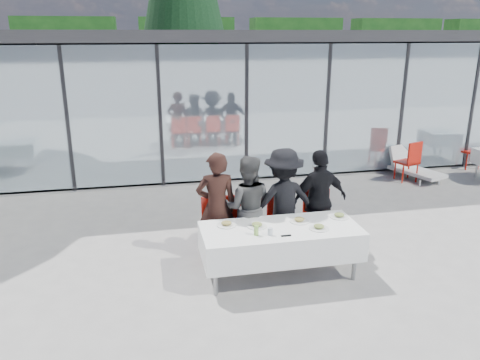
% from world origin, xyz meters
% --- Properties ---
extents(ground, '(90.00, 90.00, 0.00)m').
position_xyz_m(ground, '(0.00, 0.00, 0.00)').
color(ground, gray).
rests_on(ground, ground).
extents(pavilion, '(14.80, 8.80, 3.44)m').
position_xyz_m(pavilion, '(2.00, 8.16, 2.15)').
color(pavilion, gray).
rests_on(pavilion, ground).
extents(treeline, '(62.50, 2.00, 4.40)m').
position_xyz_m(treeline, '(-2.00, 28.00, 2.20)').
color(treeline, black).
rests_on(treeline, ground).
extents(dining_table, '(2.26, 0.96, 0.75)m').
position_xyz_m(dining_table, '(0.54, -0.47, 0.54)').
color(dining_table, white).
rests_on(dining_table, ground).
extents(diner_a, '(0.64, 0.64, 1.71)m').
position_xyz_m(diner_a, '(-0.26, 0.26, 0.86)').
color(diner_a, '#321B16').
rests_on(diner_a, ground).
extents(diner_chair_a, '(0.44, 0.44, 0.97)m').
position_xyz_m(diner_chair_a, '(-0.26, 0.28, 0.54)').
color(diner_chair_a, red).
rests_on(diner_chair_a, ground).
extents(diner_b, '(0.97, 0.97, 1.63)m').
position_xyz_m(diner_b, '(0.21, 0.26, 0.81)').
color(diner_b, '#4B4B4B').
rests_on(diner_b, ground).
extents(diner_chair_b, '(0.44, 0.44, 0.97)m').
position_xyz_m(diner_chair_b, '(0.21, 0.28, 0.54)').
color(diner_chair_b, red).
rests_on(diner_chair_b, ground).
extents(diner_c, '(1.15, 1.15, 1.71)m').
position_xyz_m(diner_c, '(0.79, 0.26, 0.86)').
color(diner_c, black).
rests_on(diner_c, ground).
extents(diner_chair_c, '(0.44, 0.44, 0.97)m').
position_xyz_m(diner_chair_c, '(0.79, 0.28, 0.54)').
color(diner_chair_c, red).
rests_on(diner_chair_c, ground).
extents(diner_d, '(1.13, 1.13, 1.66)m').
position_xyz_m(diner_d, '(1.39, 0.26, 0.83)').
color(diner_d, black).
rests_on(diner_d, ground).
extents(diner_chair_d, '(0.44, 0.44, 0.97)m').
position_xyz_m(diner_chair_d, '(1.39, 0.28, 0.54)').
color(diner_chair_d, red).
rests_on(diner_chair_d, ground).
extents(plate_a, '(0.28, 0.28, 0.07)m').
position_xyz_m(plate_a, '(-0.20, -0.25, 0.77)').
color(plate_a, white).
rests_on(plate_a, dining_table).
extents(plate_b, '(0.28, 0.28, 0.07)m').
position_xyz_m(plate_b, '(0.22, -0.38, 0.77)').
color(plate_b, white).
rests_on(plate_b, dining_table).
extents(plate_c, '(0.28, 0.28, 0.07)m').
position_xyz_m(plate_c, '(0.87, -0.32, 0.77)').
color(plate_c, white).
rests_on(plate_c, dining_table).
extents(plate_d, '(0.28, 0.28, 0.07)m').
position_xyz_m(plate_d, '(1.51, -0.28, 0.77)').
color(plate_d, white).
rests_on(plate_d, dining_table).
extents(plate_extra, '(0.28, 0.28, 0.07)m').
position_xyz_m(plate_extra, '(1.05, -0.63, 0.77)').
color(plate_extra, white).
rests_on(plate_extra, dining_table).
extents(juice_bottle, '(0.06, 0.06, 0.14)m').
position_xyz_m(juice_bottle, '(0.14, -0.65, 0.82)').
color(juice_bottle, '#8EC351').
rests_on(juice_bottle, dining_table).
extents(drinking_glasses, '(0.07, 0.07, 0.10)m').
position_xyz_m(drinking_glasses, '(0.33, -0.69, 0.80)').
color(drinking_glasses, silver).
rests_on(drinking_glasses, dining_table).
extents(folded_eyeglasses, '(0.14, 0.03, 0.01)m').
position_xyz_m(folded_eyeglasses, '(0.53, -0.77, 0.76)').
color(folded_eyeglasses, black).
rests_on(folded_eyeglasses, dining_table).
extents(spare_chair_a, '(0.60, 0.60, 0.97)m').
position_xyz_m(spare_chair_a, '(6.92, 4.08, 0.54)').
color(spare_chair_a, red).
rests_on(spare_chair_a, ground).
extents(spare_chair_b, '(0.56, 0.56, 0.97)m').
position_xyz_m(spare_chair_b, '(4.81, 3.24, 0.54)').
color(spare_chair_b, red).
rests_on(spare_chair_b, ground).
extents(lounger, '(1.01, 1.46, 0.72)m').
position_xyz_m(lounger, '(5.07, 3.55, 0.26)').
color(lounger, silver).
rests_on(lounger, ground).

